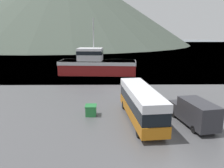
{
  "coord_description": "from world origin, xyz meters",
  "views": [
    {
      "loc": [
        -3.72,
        -11.69,
        8.84
      ],
      "look_at": [
        -3.29,
        17.18,
        2.0
      ],
      "focal_mm": 35.0,
      "sensor_mm": 36.0,
      "label": 1
    }
  ],
  "objects_px": {
    "fishing_boat": "(97,64)",
    "storage_bin": "(91,110)",
    "tour_bus": "(141,103)",
    "delivery_van": "(194,112)"
  },
  "relations": [
    {
      "from": "delivery_van",
      "to": "storage_bin",
      "type": "xyz_separation_m",
      "value": [
        -10.22,
        2.71,
        -0.76
      ]
    },
    {
      "from": "delivery_van",
      "to": "fishing_boat",
      "type": "height_order",
      "value": "fishing_boat"
    },
    {
      "from": "delivery_van",
      "to": "fishing_boat",
      "type": "distance_m",
      "value": 29.28
    },
    {
      "from": "tour_bus",
      "to": "storage_bin",
      "type": "distance_m",
      "value": 5.53
    },
    {
      "from": "fishing_boat",
      "to": "storage_bin",
      "type": "bearing_deg",
      "value": 5.81
    },
    {
      "from": "fishing_boat",
      "to": "delivery_van",
      "type": "bearing_deg",
      "value": 26.07
    },
    {
      "from": "tour_bus",
      "to": "storage_bin",
      "type": "height_order",
      "value": "tour_bus"
    },
    {
      "from": "tour_bus",
      "to": "fishing_boat",
      "type": "relative_size",
      "value": 0.64
    },
    {
      "from": "tour_bus",
      "to": "storage_bin",
      "type": "xyz_separation_m",
      "value": [
        -5.19,
        1.39,
        -1.31
      ]
    },
    {
      "from": "tour_bus",
      "to": "delivery_van",
      "type": "relative_size",
      "value": 1.64
    }
  ]
}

